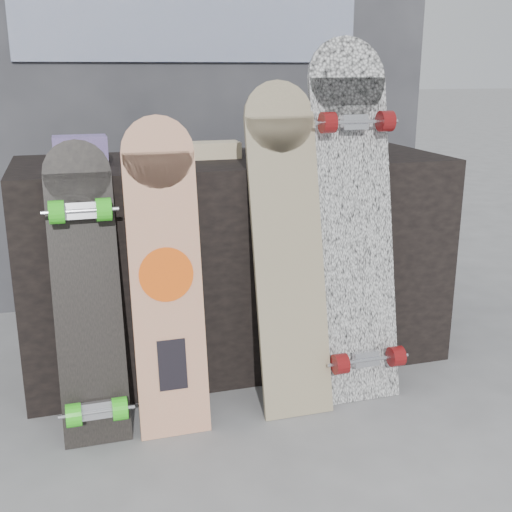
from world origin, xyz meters
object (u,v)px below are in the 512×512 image
object	(u,v)px
skateboard_dark	(87,291)
longboard_cascadia	(354,214)
longboard_geisha	(166,270)
longboard_celtic	(287,239)
vendor_table	(235,260)

from	to	relation	value
skateboard_dark	longboard_cascadia	bearing A→B (deg)	2.96
longboard_geisha	skateboard_dark	world-z (taller)	longboard_geisha
longboard_celtic	longboard_cascadia	bearing A→B (deg)	4.81
longboard_geisha	longboard_celtic	world-z (taller)	longboard_celtic
longboard_cascadia	skateboard_dark	world-z (taller)	longboard_cascadia
vendor_table	longboard_geisha	world-z (taller)	longboard_geisha
vendor_table	longboard_geisha	size ratio (longest dim) A/B	1.61
longboard_cascadia	vendor_table	bearing A→B (deg)	131.90
longboard_geisha	longboard_celtic	bearing A→B (deg)	7.30
skateboard_dark	vendor_table	bearing A→B (deg)	35.54
vendor_table	longboard_cascadia	bearing A→B (deg)	-48.10
vendor_table	longboard_cascadia	world-z (taller)	longboard_cascadia
vendor_table	longboard_geisha	distance (m)	0.57
vendor_table	longboard_celtic	size ratio (longest dim) A/B	1.47
longboard_celtic	longboard_geisha	bearing A→B (deg)	-172.70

